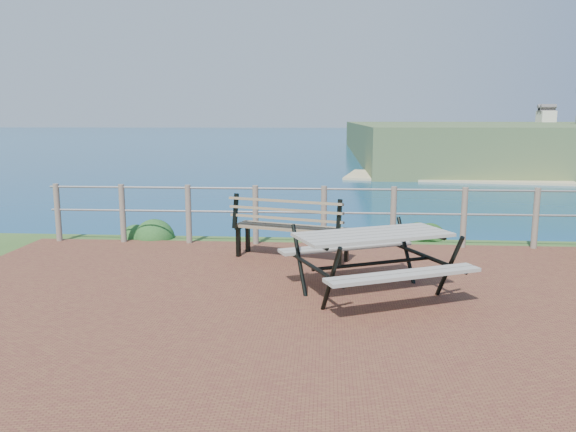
{
  "coord_description": "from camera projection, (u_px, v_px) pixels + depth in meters",
  "views": [
    {
      "loc": [
        0.05,
        -5.91,
        2.14
      ],
      "look_at": [
        -0.5,
        1.97,
        0.75
      ],
      "focal_mm": 35.0,
      "sensor_mm": 36.0,
      "label": 1
    }
  ],
  "objects": [
    {
      "name": "park_bench",
      "position": [
        291.0,
        218.0,
        8.42
      ],
      "size": [
        1.81,
        0.96,
        0.99
      ],
      "rotation": [
        0.0,
        0.0,
        -0.31
      ],
      "color": "brown",
      "rests_on": "ground"
    },
    {
      "name": "shrub_lip_west",
      "position": [
        149.0,
        237.0,
        10.19
      ],
      "size": [
        0.78,
        0.78,
        0.53
      ],
      "primitive_type": "ellipsoid",
      "color": "#1C4B1E",
      "rests_on": "ground"
    },
    {
      "name": "shrub_lip_east",
      "position": [
        422.0,
        238.0,
        10.1
      ],
      "size": [
        0.67,
        0.67,
        0.37
      ],
      "primitive_type": "ellipsoid",
      "color": "#133F15",
      "rests_on": "ground"
    },
    {
      "name": "safety_railing",
      "position": [
        324.0,
        213.0,
        9.37
      ],
      "size": [
        9.4,
        0.1,
        1.0
      ],
      "color": "#6B5B4C",
      "rests_on": "ground"
    },
    {
      "name": "ocean",
      "position": [
        328.0,
        124.0,
        202.67
      ],
      "size": [
        1200.0,
        1200.0,
        0.0
      ],
      "primitive_type": "plane",
      "color": "#135575",
      "rests_on": "ground"
    },
    {
      "name": "picnic_table",
      "position": [
        372.0,
        257.0,
        6.7
      ],
      "size": [
        1.97,
        1.46,
        0.77
      ],
      "rotation": [
        0.0,
        0.0,
        0.43
      ],
      "color": "gray",
      "rests_on": "ground"
    },
    {
      "name": "ground",
      "position": [
        321.0,
        314.0,
        6.18
      ],
      "size": [
        10.0,
        7.0,
        0.12
      ],
      "primitive_type": "cube",
      "color": "brown",
      "rests_on": "ground"
    }
  ]
}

